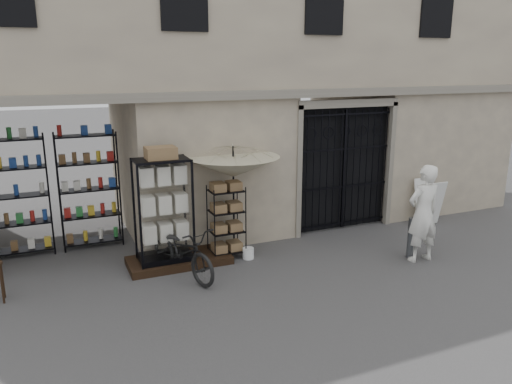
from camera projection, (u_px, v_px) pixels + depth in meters
name	position (u px, v px, depth m)	size (l,w,h in m)	color
ground	(324.00, 273.00, 9.47)	(80.00, 80.00, 0.00)	black
main_building	(244.00, 36.00, 11.90)	(14.00, 4.00, 9.00)	tan
shop_recess	(56.00, 187.00, 9.86)	(3.00, 1.70, 3.00)	black
shop_shelving	(54.00, 194.00, 10.35)	(2.70, 0.50, 2.50)	black
iron_gate	(340.00, 167.00, 11.79)	(2.50, 0.21, 3.00)	black
step_platform	(179.00, 260.00, 9.91)	(2.00, 0.90, 0.15)	black
display_cabinet	(164.00, 216.00, 9.52)	(1.06, 0.73, 2.17)	black
wire_rack	(226.00, 223.00, 10.08)	(0.69, 0.51, 1.51)	black
market_umbrella	(233.00, 161.00, 10.09)	(1.95, 1.98, 2.71)	black
white_bucket	(248.00, 253.00, 10.18)	(0.23, 0.23, 0.22)	white
bicycle	(184.00, 276.00, 9.36)	(0.66, 1.00, 1.89)	black
steel_bollard	(411.00, 238.00, 10.16)	(0.15, 0.15, 0.85)	#54585D
shopkeeper	(419.00, 260.00, 10.12)	(0.72, 1.97, 0.47)	silver
easel_sign	(429.00, 202.00, 12.25)	(0.52, 0.60, 1.10)	silver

